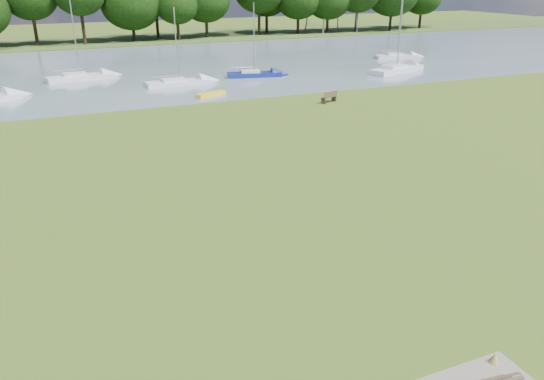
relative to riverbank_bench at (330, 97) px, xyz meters
name	(u,v)px	position (x,y,z in m)	size (l,w,h in m)	color
ground	(267,206)	(-13.30, -18.01, -0.49)	(220.00, 220.00, 0.00)	#5F6929
river	(127,70)	(-13.30, 23.99, -0.49)	(220.00, 40.00, 0.10)	slate
far_bank	(97,41)	(-13.30, 53.99, -0.49)	(220.00, 20.00, 0.40)	#4C6626
riverbank_bench	(330,97)	(0.00, 0.00, 0.00)	(1.66, 1.02, 0.98)	brown
kayak	(211,94)	(-8.59, 6.38, -0.29)	(3.03, 0.71, 0.30)	yellow
tree_line	(79,1)	(-15.57, 49.99, 5.88)	(137.89, 8.86, 10.73)	black
sailboat_0	(254,73)	(-1.57, 13.76, -0.02)	(5.90, 2.80, 7.51)	navy
sailboat_3	(396,68)	(13.99, 10.04, 0.08)	(7.69, 4.35, 10.37)	silver
sailboat_4	(79,76)	(-18.81, 19.09, 0.01)	(6.79, 2.93, 8.15)	silver
sailboat_6	(397,55)	(20.21, 18.72, 0.00)	(5.75, 2.83, 7.81)	silver
sailboat_9	(178,81)	(-10.10, 12.50, -0.06)	(6.50, 2.05, 7.30)	silver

